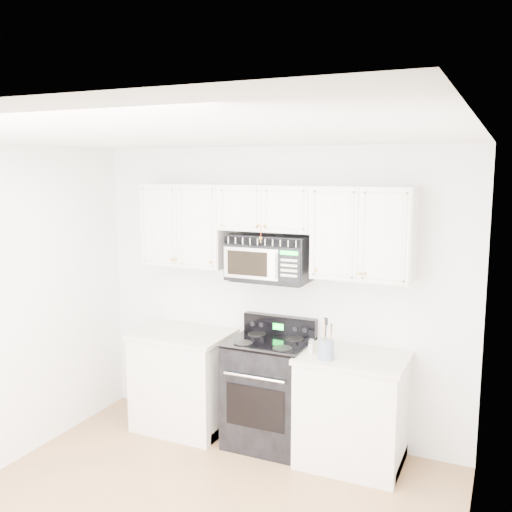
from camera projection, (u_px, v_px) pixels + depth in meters
The scene contains 9 objects.
room at pixel (171, 348), 3.56m from camera, with size 3.51×3.51×2.61m.
base_cabinet_left at pixel (184, 383), 5.31m from camera, with size 0.86×0.65×0.92m.
base_cabinet_right at pixel (352, 413), 4.66m from camera, with size 0.86×0.65×0.92m.
range at pixel (269, 391), 4.98m from camera, with size 0.68×0.63×1.10m.
upper_cabinets at pixel (270, 224), 4.89m from camera, with size 2.44×0.37×0.75m.
microwave at pixel (269, 257), 4.91m from camera, with size 0.71×0.41×0.39m.
utensil_crock at pixel (326, 349), 4.48m from camera, with size 0.12×0.12×0.33m.
shaker_salt at pixel (311, 345), 4.70m from camera, with size 0.04×0.04×0.10m.
shaker_pepper at pixel (311, 347), 4.63m from camera, with size 0.04×0.04×0.10m.
Camera 1 is at (1.89, -2.91, 2.41)m, focal length 40.00 mm.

